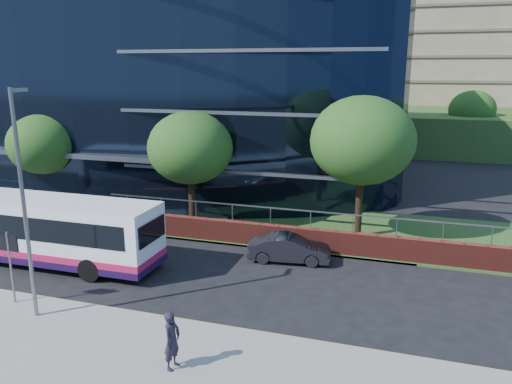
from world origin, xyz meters
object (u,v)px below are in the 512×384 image
(street_sign, at_px, (9,252))
(city_bus, at_px, (43,229))
(streetlight_east, at_px, (24,199))
(parked_car, at_px, (289,249))
(pedestrian, at_px, (172,340))
(tree_far_d, at_px, (362,141))
(tree_far_c, at_px, (190,148))
(tree_far_b, at_px, (43,144))
(tree_dist_e, at_px, (472,110))

(street_sign, xyz_separation_m, city_bus, (-1.80, 3.88, -0.53))
(streetlight_east, relative_size, city_bus, 0.71)
(street_sign, xyz_separation_m, parked_car, (8.83, 7.43, -1.52))
(street_sign, distance_m, pedestrian, 7.97)
(street_sign, distance_m, streetlight_east, 2.80)
(city_bus, xyz_separation_m, pedestrian, (9.42, -5.93, -0.58))
(tree_far_d, height_order, streetlight_east, streetlight_east)
(tree_far_c, bearing_deg, tree_far_b, 177.14)
(tree_far_d, xyz_separation_m, tree_dist_e, (8.00, 30.00, -0.65))
(city_bus, bearing_deg, pedestrian, -32.46)
(streetlight_east, relative_size, pedestrian, 4.48)
(streetlight_east, xyz_separation_m, pedestrian, (6.12, -1.46, -3.40))
(tree_far_b, relative_size, tree_far_c, 0.93)
(city_bus, bearing_deg, tree_far_d, 29.83)
(tree_far_c, bearing_deg, streetlight_east, -95.11)
(parked_car, relative_size, pedestrian, 2.13)
(tree_far_c, height_order, pedestrian, tree_far_c)
(tree_dist_e, bearing_deg, pedestrian, -105.23)
(tree_far_b, relative_size, streetlight_east, 0.76)
(pedestrian, bearing_deg, city_bus, 62.47)
(tree_dist_e, distance_m, pedestrian, 45.36)
(tree_far_b, bearing_deg, tree_far_d, 1.51)
(tree_far_c, distance_m, pedestrian, 14.07)
(streetlight_east, distance_m, parked_car, 11.52)
(tree_far_b, bearing_deg, city_bus, -51.63)
(parked_car, height_order, pedestrian, pedestrian)
(parked_car, bearing_deg, tree_far_d, -40.14)
(tree_far_c, xyz_separation_m, city_bus, (-4.30, -6.71, -2.92))
(parked_car, bearing_deg, street_sign, 122.63)
(tree_far_b, relative_size, city_bus, 0.53)
(pedestrian, bearing_deg, tree_dist_e, -10.56)
(tree_far_d, height_order, pedestrian, tree_far_d)
(tree_far_b, xyz_separation_m, tree_far_d, (19.00, 0.50, 0.98))
(parked_car, bearing_deg, pedestrian, 165.29)
(tree_far_b, height_order, city_bus, tree_far_b)
(tree_dist_e, xyz_separation_m, streetlight_east, (-18.00, -42.17, -0.10))
(street_sign, height_order, city_bus, city_bus)
(tree_far_c, bearing_deg, tree_dist_e, 61.26)
(tree_far_c, bearing_deg, street_sign, -103.29)
(tree_far_d, bearing_deg, street_sign, -134.78)
(tree_far_b, xyz_separation_m, tree_dist_e, (27.00, 30.50, 0.33))
(tree_far_b, bearing_deg, parked_car, -12.62)
(tree_far_d, bearing_deg, parked_car, -122.70)
(city_bus, bearing_deg, parked_car, 18.20)
(streetlight_east, relative_size, parked_car, 2.11)
(tree_dist_e, height_order, streetlight_east, streetlight_east)
(tree_far_c, relative_size, streetlight_east, 0.81)
(pedestrian, bearing_deg, tree_far_d, -11.21)
(city_bus, bearing_deg, tree_far_c, 57.09)
(street_sign, xyz_separation_m, tree_dist_e, (19.50, 41.59, 2.39))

